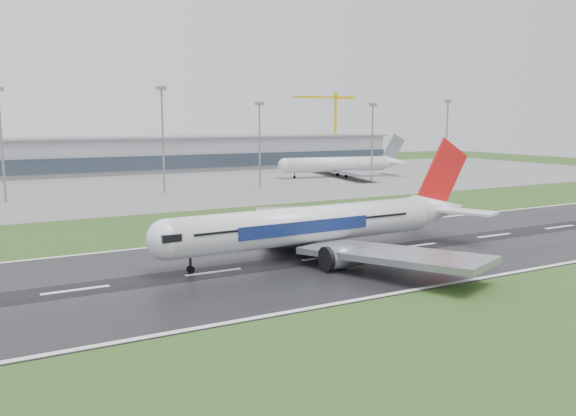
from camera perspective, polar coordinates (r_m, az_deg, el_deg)
ground at (r=109.59m, az=12.61°, el=-3.68°), size 520.00×520.00×0.00m
runway at (r=109.58m, az=12.61°, el=-3.66°), size 400.00×45.00×0.10m
apron at (r=218.67m, az=-9.29°, el=2.48°), size 400.00×130.00×0.08m
terminal at (r=275.36m, az=-13.42°, el=5.15°), size 240.00×36.00×15.00m
main_airliner at (r=98.69m, az=4.08°, el=0.74°), size 65.08×62.15×18.71m
parked_airliner at (r=238.87m, az=5.26°, el=5.09°), size 65.39×62.15×16.80m
tower_crane at (r=334.37m, az=4.70°, el=7.99°), size 39.29×5.06×39.17m
floodmast_1 at (r=180.99m, az=-26.40°, el=5.36°), size 0.64×0.64×31.04m
floodmast_2 at (r=188.21m, az=-12.24°, el=6.37°), size 0.64×0.64×32.46m
floodmast_3 at (r=200.34m, az=-2.82°, el=6.06°), size 0.64×0.64×28.19m
floodmast_4 at (r=225.02m, az=8.31°, el=6.28°), size 0.64×0.64×28.39m
floodmast_5 at (r=249.42m, az=15.38°, el=6.50°), size 0.64×0.64×30.24m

